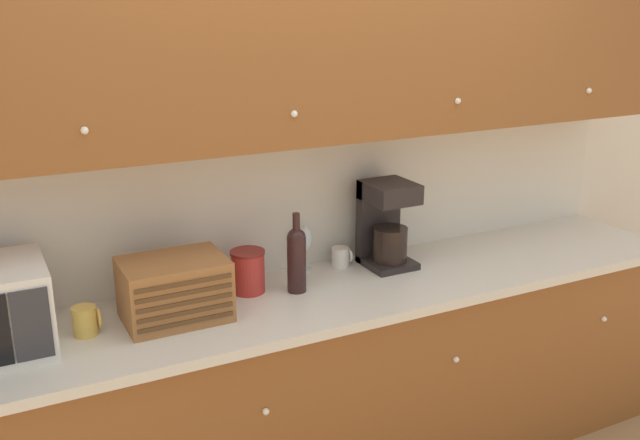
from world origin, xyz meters
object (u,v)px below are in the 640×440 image
(mug, at_px, (86,321))
(bread_box, at_px, (174,289))
(storage_canister, at_px, (248,271))
(wine_glass, at_px, (304,240))
(wine_bottle, at_px, (297,257))
(coffee_maker, at_px, (386,223))
(mug_blue_second, at_px, (341,257))

(mug, relative_size, bread_box, 0.28)
(bread_box, relative_size, storage_canister, 2.16)
(mug, bearing_deg, wine_glass, 12.78)
(storage_canister, distance_m, wine_bottle, 0.21)
(mug, distance_m, coffee_maker, 1.34)
(wine_bottle, bearing_deg, mug, -178.89)
(wine_bottle, xyz_separation_m, coffee_maker, (0.49, 0.10, 0.05))
(bread_box, height_order, storage_canister, bread_box)
(mug, distance_m, mug_blue_second, 1.15)
(bread_box, xyz_separation_m, wine_bottle, (0.52, 0.03, 0.03))
(mug, bearing_deg, mug_blue_second, 8.92)
(mug, bearing_deg, coffee_maker, 4.95)
(bread_box, distance_m, coffee_maker, 1.02)
(wine_glass, bearing_deg, coffee_maker, -16.68)
(wine_glass, height_order, mug_blue_second, wine_glass)
(wine_glass, xyz_separation_m, coffee_maker, (0.35, -0.11, 0.06))
(storage_canister, bearing_deg, mug, -171.31)
(bread_box, relative_size, coffee_maker, 0.99)
(bread_box, bearing_deg, coffee_maker, 7.16)
(mug, height_order, storage_canister, storage_canister)
(storage_canister, xyz_separation_m, coffee_maker, (0.67, 0.01, 0.11))
(coffee_maker, bearing_deg, mug, -175.05)
(wine_glass, relative_size, mug_blue_second, 2.23)
(mug_blue_second, bearing_deg, mug, -171.08)
(wine_glass, bearing_deg, storage_canister, -159.05)
(storage_canister, relative_size, wine_bottle, 0.53)
(wine_bottle, bearing_deg, wine_glass, 56.83)
(mug, xyz_separation_m, wine_glass, (0.98, 0.22, 0.08))
(mug, xyz_separation_m, coffee_maker, (1.33, 0.12, 0.14))
(storage_canister, bearing_deg, bread_box, -161.62)
(bread_box, distance_m, wine_glass, 0.69)
(storage_canister, xyz_separation_m, wine_glass, (0.31, 0.12, 0.05))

